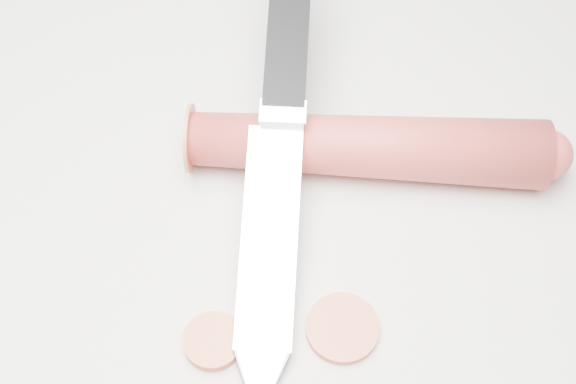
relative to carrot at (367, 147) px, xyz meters
The scene contains 5 objects.
ground 0.11m from the carrot, 75.33° to the right, with size 2.40×2.40×0.00m, color silver.
carrot is the anchor object (origin of this frame).
carrot_slice_1 0.11m from the carrot, 63.54° to the right, with size 0.04×0.04×0.01m, color #DA5F38.
carrot_slice_2 0.14m from the carrot, 91.64° to the right, with size 0.03×0.03×0.01m, color #DA5F38.
kitchen_knife 0.05m from the carrot, 132.31° to the right, with size 0.18×0.26×0.08m, color silver, non-canonical shape.
Camera 1 is at (0.09, -0.14, 0.40)m, focal length 50.00 mm.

